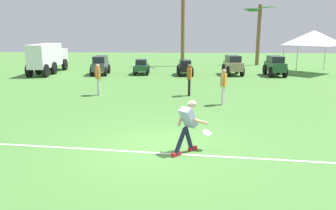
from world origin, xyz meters
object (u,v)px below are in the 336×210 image
Objects in this scene: parked_car_slot_a at (100,65)px; parked_car_slot_c at (185,67)px; teammate_near_sideline at (224,83)px; parked_car_slot_d at (233,65)px; parked_car_slot_b at (142,66)px; box_truck at (48,57)px; event_tent at (314,38)px; teammate_deep at (98,76)px; palm_tree_left_of_centre at (259,30)px; frisbee_in_flight at (207,133)px; parked_car_slot_e at (275,65)px; palm_tree_far_left at (183,18)px; frisbee_thrower at (188,124)px; teammate_midfield at (189,77)px.

parked_car_slot_a reaches higher than parked_car_slot_c.
parked_car_slot_d is at bearing 79.64° from teammate_near_sideline.
box_truck is at bearing 178.53° from parked_car_slot_b.
event_tent reaches higher than parked_car_slot_c.
teammate_near_sideline is 1.00× the size of teammate_deep.
palm_tree_left_of_centre is at bearing 73.45° from teammate_near_sideline.
frisbee_in_flight is 19.25m from box_truck.
parked_car_slot_c is at bearing 179.26° from parked_car_slot_e.
box_truck is (-10.88, 15.86, 0.76)m from frisbee_in_flight.
parked_car_slot_e is at bearing -151.54° from event_tent.
palm_tree_far_left reaches higher than box_truck.
event_tent reaches higher than box_truck.
parked_car_slot_e is (6.41, -0.08, 0.18)m from parked_car_slot_c.
palm_tree_left_of_centre reaches higher than frisbee_in_flight.
parked_car_slot_b is 13.00m from event_tent.
frisbee_in_flight is at bearing -87.92° from palm_tree_far_left.
parked_car_slot_d is (9.68, 0.22, 0.02)m from parked_car_slot_a.
teammate_deep is 8.11m from parked_car_slot_a.
palm_tree_left_of_centre reaches higher than box_truck.
frisbee_in_flight is at bearing -110.96° from parked_car_slot_e.
teammate_near_sideline is 0.26× the size of box_truck.
event_tent is at bearing 62.02° from frisbee_in_flight.
teammate_near_sideline is 0.22× the size of palm_tree_far_left.
parked_car_slot_c is at bearing -170.32° from event_tent.
teammate_midfield reaches higher than frisbee_thrower.
teammate_deep is at bearing -118.67° from parked_car_slot_c.
parked_car_slot_d is (3.41, 15.77, -0.04)m from frisbee_thrower.
palm_tree_left_of_centre is (6.69, 22.98, 2.47)m from frisbee_thrower.
event_tent is (9.35, 9.39, 1.70)m from teammate_midfield.
teammate_near_sideline is 16.57m from palm_tree_far_left.
teammate_near_sideline is (1.07, 5.55, 0.47)m from frisbee_in_flight.
parked_car_slot_e reaches higher than parked_car_slot_b.
box_truck reaches higher than parked_car_slot_d.
teammate_midfield and teammate_deep have the same top height.
parked_car_slot_a is 12.60m from parked_car_slot_e.
teammate_near_sideline reaches higher than parked_car_slot_d.
event_tent is at bearing 12.73° from parked_car_slot_d.
parked_car_slot_e is at bearing -2.89° from parked_car_slot_b.
frisbee_thrower is at bearing -155.52° from frisbee_in_flight.
parked_car_slot_a is (-6.41, 7.79, -0.22)m from teammate_midfield.
teammate_midfield is 0.69× the size of parked_car_slot_b.
teammate_near_sideline reaches higher than frisbee_in_flight.
teammate_near_sideline is at bearing -51.19° from parked_car_slot_a.
teammate_midfield is (0.14, 7.75, 0.15)m from frisbee_thrower.
teammate_midfield is 4.51m from teammate_deep.
frisbee_thrower is 0.59× the size of parked_car_slot_e.
parked_car_slot_c is (3.20, -0.40, 0.00)m from parked_car_slot_b.
parked_car_slot_a is at bearing 113.89° from frisbee_in_flight.
event_tent is (2.81, -5.83, -0.62)m from palm_tree_left_of_centre.
event_tent is at bearing 5.79° from parked_car_slot_a.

